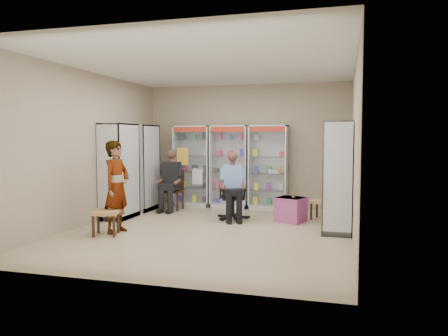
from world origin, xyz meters
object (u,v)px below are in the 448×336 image
(cabinet_left_far, at_px, (142,168))
(standing_man, at_px, (117,187))
(cabinet_left_near, at_px, (119,171))
(woven_stool_b, at_px, (106,223))
(cabinet_back_right, at_px, (268,167))
(seated_shopkeeper, at_px, (232,188))
(cabinet_back_left, at_px, (193,166))
(pink_trunk, at_px, (291,210))
(cabinet_right_far, at_px, (338,172))
(cabinet_back_mid, at_px, (230,167))
(wooden_chair, at_px, (173,190))
(office_chair, at_px, (233,195))
(cabinet_right_near, at_px, (337,177))
(woven_stool_a, at_px, (321,210))

(cabinet_left_far, bearing_deg, standing_man, 15.23)
(cabinet_left_near, relative_size, woven_stool_b, 4.54)
(cabinet_back_right, height_order, seated_shopkeeper, cabinet_back_right)
(cabinet_back_left, bearing_deg, cabinet_left_far, -135.00)
(seated_shopkeeper, xyz_separation_m, woven_stool_b, (-1.78, -1.99, -0.44))
(pink_trunk, bearing_deg, cabinet_right_far, 20.76)
(cabinet_back_mid, height_order, standing_man, cabinet_back_mid)
(cabinet_back_left, xyz_separation_m, cabinet_left_far, (-0.93, -0.93, 0.00))
(cabinet_back_left, relative_size, wooden_chair, 2.13)
(office_chair, bearing_deg, wooden_chair, 135.21)
(cabinet_back_mid, height_order, cabinet_right_far, same)
(cabinet_back_right, height_order, cabinet_left_near, same)
(woven_stool_b, bearing_deg, cabinet_back_left, 84.06)
(cabinet_right_near, xyz_separation_m, cabinet_left_far, (-4.46, 1.30, 0.00))
(cabinet_right_far, distance_m, cabinet_left_near, 4.55)
(cabinet_right_far, distance_m, office_chair, 2.20)
(wooden_chair, distance_m, standing_man, 2.59)
(cabinet_right_near, bearing_deg, cabinet_back_right, 36.16)
(cabinet_back_right, bearing_deg, cabinet_left_near, -144.35)
(cabinet_left_near, bearing_deg, cabinet_left_far, 180.00)
(cabinet_left_near, height_order, wooden_chair, cabinet_left_near)
(pink_trunk, bearing_deg, seated_shopkeeper, -176.42)
(cabinet_right_near, height_order, seated_shopkeeper, cabinet_right_near)
(cabinet_back_left, height_order, standing_man, cabinet_back_left)
(cabinet_back_mid, height_order, seated_shopkeeper, cabinet_back_mid)
(cabinet_right_near, relative_size, standing_man, 1.21)
(cabinet_right_near, relative_size, cabinet_left_far, 1.00)
(cabinet_right_far, bearing_deg, office_chair, 99.99)
(woven_stool_a, height_order, woven_stool_b, woven_stool_b)
(pink_trunk, distance_m, woven_stool_b, 3.63)
(cabinet_back_left, relative_size, cabinet_left_near, 1.00)
(cabinet_back_left, xyz_separation_m, woven_stool_a, (3.20, -1.02, -0.80))
(woven_stool_b, bearing_deg, pink_trunk, 34.70)
(cabinet_back_mid, height_order, cabinet_back_right, same)
(cabinet_back_left, xyz_separation_m, cabinet_back_right, (1.90, 0.00, 0.00))
(wooden_chair, bearing_deg, cabinet_back_mid, 31.31)
(cabinet_back_right, relative_size, wooden_chair, 2.13)
(woven_stool_a, distance_m, standing_man, 4.21)
(cabinet_back_mid, distance_m, office_chair, 1.64)
(wooden_chair, xyz_separation_m, woven_stool_a, (3.45, -0.29, -0.27))
(cabinet_left_near, height_order, woven_stool_b, cabinet_left_near)
(cabinet_back_right, xyz_separation_m, woven_stool_b, (-2.27, -3.54, -0.78))
(office_chair, distance_m, seated_shopkeeper, 0.15)
(cabinet_back_left, bearing_deg, cabinet_back_mid, 0.00)
(seated_shopkeeper, height_order, standing_man, standing_man)
(seated_shopkeeper, bearing_deg, cabinet_left_far, 145.26)
(cabinet_back_left, relative_size, cabinet_right_near, 1.00)
(cabinet_right_far, height_order, standing_man, cabinet_right_far)
(woven_stool_a, xyz_separation_m, woven_stool_b, (-3.57, -2.53, 0.02))
(cabinet_back_right, bearing_deg, cabinet_right_near, -53.84)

